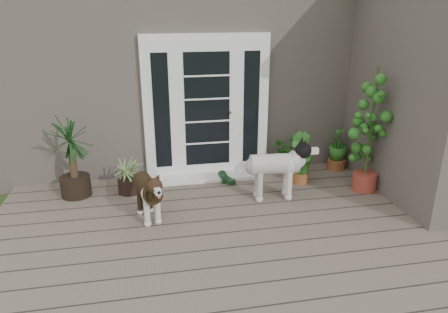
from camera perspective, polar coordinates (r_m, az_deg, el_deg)
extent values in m
cube|color=#6B5B4C|center=(4.81, 4.34, -12.60)|extent=(6.20, 4.60, 0.12)
cube|color=#665E54|center=(8.30, -3.22, 12.42)|extent=(7.40, 4.00, 3.10)
cube|color=#665E54|center=(6.51, 27.68, 8.04)|extent=(1.60, 2.40, 3.10)
cube|color=white|center=(6.33, -2.37, 6.76)|extent=(1.90, 0.14, 2.15)
cube|color=white|center=(6.47, -1.97, -2.73)|extent=(1.60, 0.40, 0.05)
imported|color=#1A4D16|center=(6.66, 8.30, 0.11)|extent=(0.62, 0.62, 0.56)
imported|color=#1D6623|center=(6.33, 10.41, -1.14)|extent=(0.50, 0.50, 0.55)
imported|color=#1D661F|center=(7.00, 15.25, 0.58)|extent=(0.50, 0.50, 0.56)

